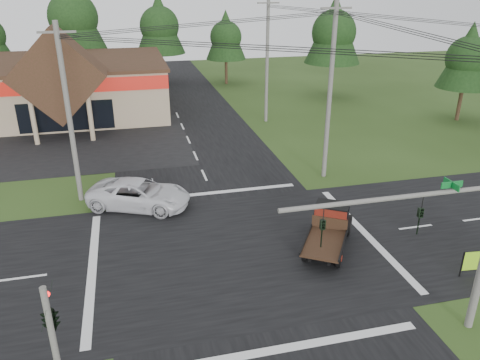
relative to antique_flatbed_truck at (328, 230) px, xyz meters
name	(u,v)px	position (x,y,z in m)	size (l,w,h in m)	color
ground	(238,250)	(-4.41, 0.84, -1.02)	(120.00, 120.00, 0.00)	#2A3F16
road_ns	(238,250)	(-4.41, 0.84, -1.01)	(12.00, 120.00, 0.02)	black
road_ew	(238,250)	(-4.41, 0.84, -1.01)	(120.00, 12.00, 0.02)	black
parking_apron	(12,149)	(-18.41, 19.84, -1.01)	(28.00, 14.00, 0.02)	black
cvs_building	(10,88)	(-20.12, 30.40, 1.75)	(30.40, 18.20, 9.19)	tan
traffic_signal_mast	(451,232)	(1.41, -6.66, 3.40)	(8.12, 0.24, 7.00)	#595651
traffic_signal_corner	(48,308)	(-11.91, -6.49, 2.50)	(0.53, 2.48, 4.40)	#595651
utility_pole_nw	(69,114)	(-12.41, 8.84, 4.36)	(2.00, 0.30, 10.50)	#595651
utility_pole_ne	(330,91)	(3.59, 8.84, 4.86)	(2.00, 0.30, 11.50)	#595651
utility_pole_n	(267,60)	(3.59, 22.84, 4.71)	(2.00, 0.30, 11.20)	#595651
tree_row_c	(73,14)	(-14.41, 41.84, 7.70)	(7.28, 7.28, 13.13)	#332316
tree_row_d	(159,24)	(-4.41, 42.84, 6.35)	(6.16, 6.16, 11.11)	#332316
tree_row_e	(226,35)	(3.59, 40.84, 5.01)	(5.04, 5.04, 9.09)	#332316
tree_side_ne	(334,30)	(13.59, 30.84, 6.35)	(6.16, 6.16, 11.11)	#332316
tree_side_e_near	(468,56)	(21.59, 18.84, 5.01)	(5.04, 5.04, 9.09)	#332316
antique_flatbed_truck	(328,230)	(0.00, 0.00, 0.00)	(1.87, 4.90, 2.05)	#55170C
white_pickup	(139,194)	(-8.92, 6.96, -0.20)	(2.75, 5.96, 1.66)	silver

